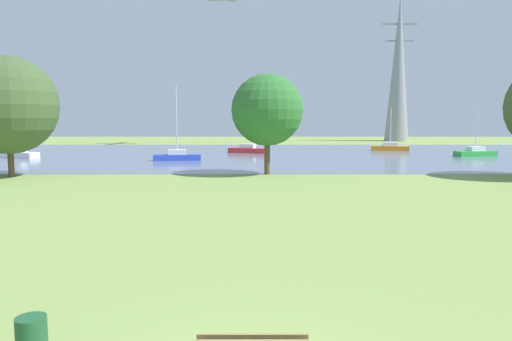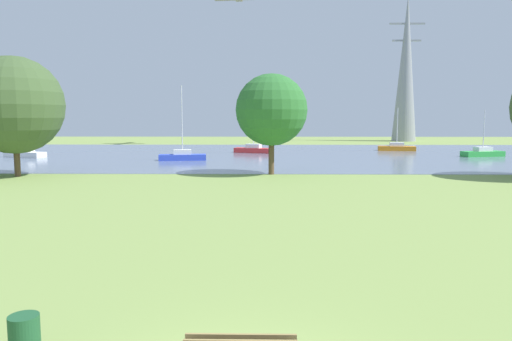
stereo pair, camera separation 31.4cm
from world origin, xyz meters
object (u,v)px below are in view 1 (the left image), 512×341
Objects in this scene: tree_west_far at (10,105)px; electricity_pylon at (400,69)px; tree_west_near at (269,110)px; sailboat_white at (20,153)px; sailboat_blue at (179,156)px; sailboat_orange at (392,147)px; sailboat_red at (250,149)px; sailboat_green at (477,152)px; litter_bin at (34,338)px.

electricity_pylon is (44.55, 54.30, 8.02)m from tree_west_far.
electricity_pylon reaches higher than tree_west_near.
sailboat_white is 0.29× the size of electricity_pylon.
sailboat_orange is at bearing 29.30° from sailboat_blue.
sailboat_orange is at bearing 38.01° from tree_west_far.
sailboat_red is 0.87× the size of tree_west_far.
sailboat_white reaches higher than sailboat_orange.
electricity_pylon is at bearing 50.63° from tree_west_far.
sailboat_white is (-51.32, -1.90, 0.03)m from sailboat_green.
sailboat_red is at bearing 55.89° from sailboat_blue.
sailboat_red is at bearing -132.17° from electricity_pylon.
sailboat_blue reaches higher than sailboat_green.
tree_west_far is (-43.32, -18.97, 4.89)m from sailboat_green.
sailboat_green is 33.60m from sailboat_blue.
sailboat_white reaches higher than litter_bin.
tree_west_near is (1.89, -22.46, 4.53)m from sailboat_red.
litter_bin is 54.54m from sailboat_green.
litter_bin is 0.09× the size of tree_west_far.
tree_west_far is 70.70m from electricity_pylon.
electricity_pylon reaches higher than sailboat_green.
sailboat_blue is 15.64m from tree_west_near.
sailboat_white is at bearing 116.61° from litter_bin.
tree_west_far is at bearing -129.37° from electricity_pylon.
tree_west_near reaches higher than sailboat_white.
sailboat_blue is 0.85× the size of tree_west_far.
electricity_pylon is at bearing 88.00° from sailboat_green.
tree_west_near reaches higher than sailboat_blue.
sailboat_green is 0.69× the size of sailboat_blue.
electricity_pylon reaches higher than sailboat_blue.
electricity_pylon is (25.41, 52.59, 8.35)m from tree_west_near.
tree_west_near is 59.00m from electricity_pylon.
sailboat_orange is 31.88m from tree_west_near.
sailboat_red is at bearing -167.77° from sailboat_orange.
litter_bin is 49.40m from sailboat_white.
tree_west_near is (27.14, -15.36, 4.53)m from sailboat_white.
sailboat_blue reaches higher than sailboat_orange.
sailboat_green is at bearing -52.45° from sailboat_orange.
tree_west_far is (8.00, -17.07, 4.86)m from sailboat_white.
sailboat_red reaches higher than sailboat_white.
tree_west_far is at bearing 117.53° from litter_bin.
sailboat_blue is 0.29× the size of electricity_pylon.
sailboat_red reaches higher than sailboat_green.
sailboat_green is at bearing 57.64° from litter_bin.
sailboat_red is at bearing 168.72° from sailboat_green.
sailboat_red is 42.64m from electricity_pylon.
tree_west_far is (-17.26, -24.17, 4.86)m from sailboat_red.
litter_bin is at bearing -63.39° from sailboat_white.
sailboat_orange is at bearing 12.23° from sailboat_red.
sailboat_green is at bearing 23.65° from tree_west_far.
sailboat_red is 26.58m from sailboat_green.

